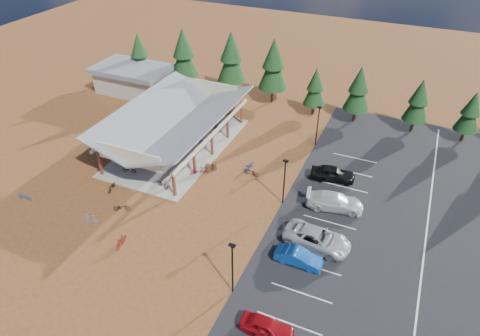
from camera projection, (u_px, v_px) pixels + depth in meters
ground at (229, 201)px, 42.88m from camera, size 140.00×140.00×0.00m
asphalt_lot at (426, 234)px, 38.99m from camera, size 27.00×44.00×0.04m
concrete_pad at (178, 146)px, 51.43m from camera, size 10.60×18.60×0.10m
bike_pavilion at (176, 118)px, 49.27m from camera, size 11.65×19.40×4.97m
outbuilding at (133, 79)px, 63.21m from camera, size 11.00×7.00×3.90m
lamp_post_0 at (232, 265)px, 32.01m from camera, size 0.50×0.25×5.14m
lamp_post_1 at (284, 179)px, 41.03m from camera, size 0.50×0.25×5.14m
lamp_post_2 at (318, 123)px, 50.04m from camera, size 0.50×0.25×5.14m
trash_bin_0 at (208, 168)px, 46.91m from camera, size 0.60×0.60×0.90m
trash_bin_1 at (214, 166)px, 47.25m from camera, size 0.60×0.60×0.90m
pine_0 at (139, 53)px, 64.16m from camera, size 3.36×3.36×7.82m
pine_1 at (183, 53)px, 61.62m from camera, size 4.00×4.00×9.33m
pine_2 at (231, 57)px, 60.10m from camera, size 4.06×4.06×9.46m
pine_3 at (274, 64)px, 58.14m from camera, size 3.99×3.99×9.30m
pine_4 at (315, 87)px, 55.87m from camera, size 2.87×2.87×6.67m
pine_5 at (359, 89)px, 53.95m from camera, size 3.30×3.30×7.70m
pine_6 at (419, 100)px, 52.00m from camera, size 3.04×3.04×7.09m
pine_7 at (471, 112)px, 50.24m from camera, size 2.82×2.82×6.57m
bike_0 at (129, 169)px, 46.63m from camera, size 1.66×0.78×0.84m
bike_1 at (161, 151)px, 49.55m from camera, size 1.49×0.46×0.89m
bike_2 at (165, 139)px, 51.88m from camera, size 1.75×0.93×0.88m
bike_3 at (191, 111)px, 57.80m from camera, size 1.79×0.70×1.05m
bike_4 at (163, 184)px, 44.38m from camera, size 1.68×1.02×0.83m
bike_5 at (191, 150)px, 49.66m from camera, size 1.72×0.61×1.01m
bike_6 at (197, 141)px, 51.61m from camera, size 1.63×1.02×0.81m
bike_7 at (212, 125)px, 54.50m from camera, size 1.68×0.56×1.00m
bike_8 at (112, 187)px, 44.21m from camera, size 0.95×1.70×0.85m
bike_10 at (24, 197)px, 42.88m from camera, size 1.61×0.73×0.82m
bike_11 at (121, 241)px, 37.54m from camera, size 0.79×1.86×1.08m
bike_12 at (122, 207)px, 41.47m from camera, size 1.74×1.18×0.86m
bike_13 at (91, 219)px, 39.89m from camera, size 1.84×0.60×1.09m
bike_14 at (249, 166)px, 47.16m from camera, size 0.89×1.98×1.00m
bike_15 at (198, 170)px, 46.41m from camera, size 1.65×1.55×1.06m
bike_16 at (252, 172)px, 46.30m from camera, size 1.75×0.77×0.89m
car_0 at (267, 327)px, 30.28m from camera, size 3.93×1.66×1.33m
car_1 at (299, 257)px, 35.70m from camera, size 4.08×1.45×1.34m
car_2 at (317, 238)px, 37.34m from camera, size 6.15×3.23×1.65m
car_3 at (335, 202)px, 41.55m from camera, size 5.83×3.21×1.60m
car_4 at (333, 173)px, 45.45m from camera, size 4.92×2.74×1.58m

